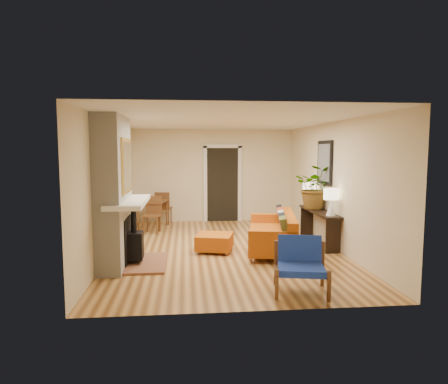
% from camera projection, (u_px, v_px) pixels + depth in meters
% --- Properties ---
extents(room_shell, '(6.50, 6.50, 6.50)m').
position_uv_depth(room_shell, '(238.00, 179.00, 10.77)').
color(room_shell, tan).
rests_on(room_shell, ground).
extents(fireplace, '(1.09, 1.68, 2.60)m').
position_uv_depth(fireplace, '(116.00, 195.00, 6.92)').
color(fireplace, white).
rests_on(fireplace, ground).
extents(sofa, '(1.27, 2.20, 0.82)m').
position_uv_depth(sofa, '(276.00, 233.00, 8.04)').
color(sofa, silver).
rests_on(sofa, ground).
extents(ottoman, '(0.83, 0.83, 0.35)m').
position_uv_depth(ottoman, '(215.00, 241.00, 7.97)').
color(ottoman, silver).
rests_on(ottoman, ground).
extents(blue_chair, '(0.87, 0.85, 0.77)m').
position_uv_depth(blue_chair, '(300.00, 262.00, 5.74)').
color(blue_chair, brown).
rests_on(blue_chair, ground).
extents(dining_table, '(0.91, 1.69, 0.89)m').
position_uv_depth(dining_table, '(155.00, 206.00, 10.32)').
color(dining_table, brown).
rests_on(dining_table, ground).
extents(console_table, '(0.34, 1.85, 0.72)m').
position_uv_depth(console_table, '(319.00, 217.00, 8.61)').
color(console_table, black).
rests_on(console_table, ground).
extents(lamp_near, '(0.30, 0.30, 0.54)m').
position_uv_depth(lamp_near, '(331.00, 199.00, 7.89)').
color(lamp_near, white).
rests_on(lamp_near, console_table).
extents(lamp_far, '(0.30, 0.30, 0.54)m').
position_uv_depth(lamp_far, '(309.00, 191.00, 9.27)').
color(lamp_far, white).
rests_on(lamp_far, console_table).
extents(houseplant, '(1.09, 1.02, 0.97)m').
position_uv_depth(houseplant, '(316.00, 187.00, 8.78)').
color(houseplant, '#1E5919').
rests_on(houseplant, console_table).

